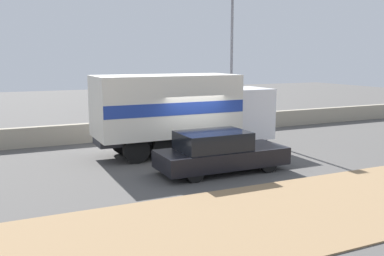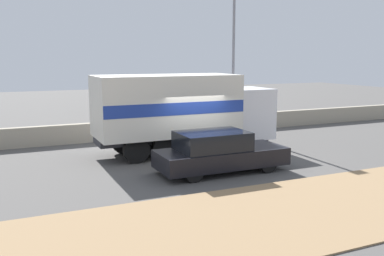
# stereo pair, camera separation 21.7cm
# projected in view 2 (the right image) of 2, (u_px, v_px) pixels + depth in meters

# --- Properties ---
(ground_plane) EXTENTS (80.00, 80.00, 0.00)m
(ground_plane) POSITION_uv_depth(u_px,v_px,m) (209.00, 166.00, 15.88)
(ground_plane) COLOR #514F4C
(dirt_shoulder_foreground) EXTENTS (60.00, 4.68, 0.04)m
(dirt_shoulder_foreground) POSITION_uv_depth(u_px,v_px,m) (298.00, 211.00, 11.22)
(dirt_shoulder_foreground) COLOR #937551
(dirt_shoulder_foreground) RESTS_ON ground_plane
(stone_wall_backdrop) EXTENTS (60.00, 0.35, 0.91)m
(stone_wall_backdrop) POSITION_uv_depth(u_px,v_px,m) (153.00, 128.00, 21.57)
(stone_wall_backdrop) COLOR #A39984
(stone_wall_backdrop) RESTS_ON ground_plane
(street_lamp) EXTENTS (0.56, 0.28, 7.81)m
(street_lamp) POSITION_uv_depth(u_px,v_px,m) (234.00, 48.00, 22.29)
(street_lamp) COLOR slate
(street_lamp) RESTS_ON ground_plane
(box_truck) EXTENTS (7.60, 2.49, 3.29)m
(box_truck) POSITION_uv_depth(u_px,v_px,m) (181.00, 109.00, 17.72)
(box_truck) COLOR silver
(box_truck) RESTS_ON ground_plane
(car_hatchback) EXTENTS (4.60, 1.80, 1.46)m
(car_hatchback) POSITION_uv_depth(u_px,v_px,m) (219.00, 152.00, 14.92)
(car_hatchback) COLOR black
(car_hatchback) RESTS_ON ground_plane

